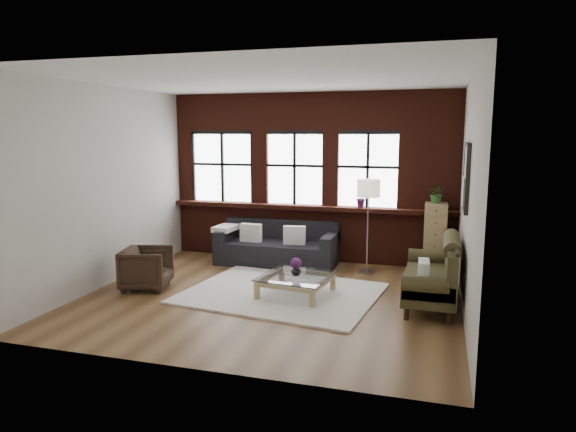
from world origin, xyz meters
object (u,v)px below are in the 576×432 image
(dark_sofa, at_px, (277,243))
(floor_lamp, at_px, (368,223))
(coffee_table, at_px, (296,286))
(vase, at_px, (296,270))
(vintage_settee, at_px, (430,271))
(armchair, at_px, (147,268))
(drawer_chest, at_px, (435,238))

(dark_sofa, distance_m, floor_lamp, 1.78)
(coffee_table, bearing_deg, vase, -90.00)
(dark_sofa, bearing_deg, coffee_table, -63.98)
(coffee_table, distance_m, vase, 0.24)
(vintage_settee, xyz_separation_m, floor_lamp, (-1.09, 1.39, 0.42))
(armchair, height_order, coffee_table, armchair)
(armchair, bearing_deg, floor_lamp, -73.71)
(vase, relative_size, drawer_chest, 0.12)
(armchair, relative_size, coffee_table, 0.73)
(armchair, xyz_separation_m, coffee_table, (2.38, 0.28, -0.17))
(dark_sofa, height_order, vase, dark_sofa)
(vintage_settee, height_order, drawer_chest, drawer_chest)
(armchair, bearing_deg, dark_sofa, -51.11)
(dark_sofa, xyz_separation_m, coffee_table, (0.86, -1.76, -0.24))
(armchair, height_order, vase, armchair)
(vintage_settee, distance_m, armchair, 4.35)
(vintage_settee, height_order, coffee_table, vintage_settee)
(vase, bearing_deg, coffee_table, 90.00)
(vintage_settee, relative_size, drawer_chest, 1.46)
(dark_sofa, xyz_separation_m, floor_lamp, (1.71, -0.13, 0.50))
(drawer_chest, bearing_deg, armchair, -152.99)
(armchair, distance_m, coffee_table, 2.40)
(coffee_table, relative_size, drawer_chest, 0.80)
(dark_sofa, bearing_deg, drawer_chest, 3.78)
(vintage_settee, xyz_separation_m, drawer_chest, (0.05, 1.71, 0.14))
(dark_sofa, height_order, coffee_table, dark_sofa)
(floor_lamp, bearing_deg, vase, -117.41)
(coffee_table, relative_size, floor_lamp, 0.55)
(floor_lamp, bearing_deg, drawer_chest, 15.36)
(vintage_settee, xyz_separation_m, coffee_table, (-1.94, -0.24, -0.33))
(vase, height_order, drawer_chest, drawer_chest)
(armchair, distance_m, vase, 2.40)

